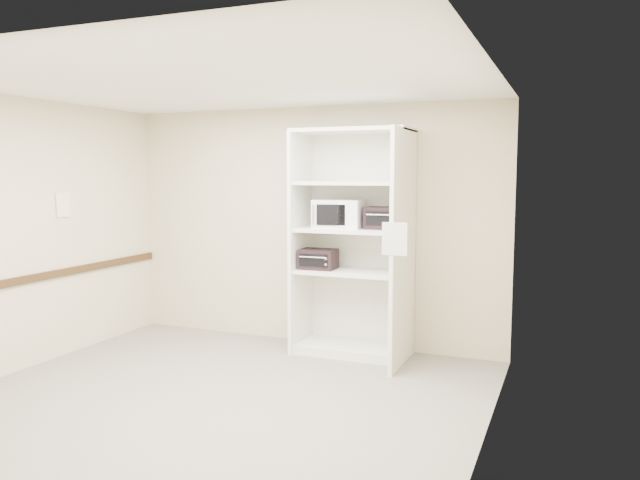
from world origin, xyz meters
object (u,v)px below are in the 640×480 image
at_px(microwave, 339,214).
at_px(toaster_oven_lower, 318,259).
at_px(shelving_unit, 357,251).
at_px(toaster_oven_upper, 385,218).

relative_size(microwave, toaster_oven_lower, 1.31).
height_order(microwave, toaster_oven_lower, microwave).
height_order(shelving_unit, microwave, shelving_unit).
xyz_separation_m(shelving_unit, microwave, (-0.19, -0.02, 0.39)).
distance_m(microwave, toaster_oven_upper, 0.50).
height_order(shelving_unit, toaster_oven_upper, shelving_unit).
relative_size(toaster_oven_upper, toaster_oven_lower, 1.04).
relative_size(shelving_unit, toaster_oven_upper, 6.02).
bearing_deg(toaster_oven_upper, toaster_oven_lower, -172.59).
bearing_deg(toaster_oven_lower, shelving_unit, 6.44).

